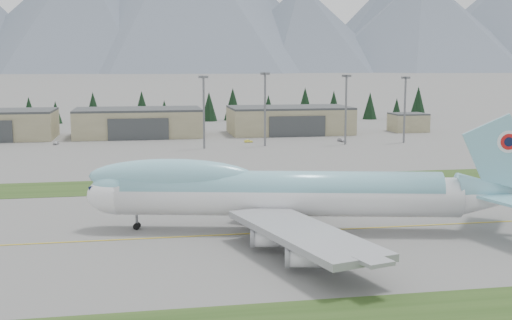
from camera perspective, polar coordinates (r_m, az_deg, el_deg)
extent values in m
plane|color=slate|center=(105.97, -2.24, -6.65)|extent=(7000.00, 7000.00, 0.00)
cube|color=#274217|center=(149.57, -4.64, -2.18)|extent=(400.00, 18.00, 0.08)
cube|color=gold|center=(105.97, -2.24, -6.65)|extent=(400.00, 0.40, 0.02)
cylinder|color=white|center=(107.16, 2.79, -3.24)|extent=(57.05, 18.61, 6.61)
cylinder|color=#82C4D5|center=(106.91, 2.25, -2.59)|extent=(52.96, 17.25, 6.10)
ellipsoid|color=white|center=(110.52, -12.16, -3.06)|extent=(11.74, 8.72, 6.61)
ellipsoid|color=#82C4D5|center=(110.29, -12.18, -2.44)|extent=(9.84, 7.36, 5.60)
ellipsoid|color=#82C4D5|center=(108.05, -7.50, -1.50)|extent=(28.62, 11.48, 6.10)
cube|color=#0C1433|center=(111.19, -13.96, -2.35)|extent=(2.69, 3.05, 1.32)
cone|color=white|center=(112.70, 20.14, -3.17)|extent=(13.30, 8.93, 6.48)
cone|color=#82C4D5|center=(112.47, 20.17, -2.56)|extent=(12.19, 8.15, 5.90)
cube|color=#82C4D5|center=(111.89, 20.82, 0.31)|extent=(12.16, 3.22, 14.04)
cylinder|color=white|center=(112.37, 21.40, 1.57)|extent=(3.62, 0.98, 3.66)
cylinder|color=red|center=(112.47, 21.39, 1.57)|extent=(2.63, 0.76, 2.64)
cylinder|color=#0C1433|center=(112.56, 21.37, 1.58)|extent=(1.53, 0.52, 1.53)
cube|color=#82C4D5|center=(118.91, 20.19, -2.28)|extent=(11.63, 12.59, 0.47)
cube|color=#929499|center=(124.01, 3.63, -2.49)|extent=(27.11, 29.51, 1.02)
cube|color=#929499|center=(91.31, 4.19, -6.51)|extent=(17.54, 31.98, 1.02)
cylinder|color=white|center=(120.37, 1.45, -3.75)|extent=(5.71, 3.61, 2.54)
cylinder|color=white|center=(129.68, 3.70, -2.87)|extent=(5.71, 3.61, 2.54)
cylinder|color=white|center=(95.69, 1.27, -6.99)|extent=(5.71, 3.61, 2.54)
cylinder|color=white|center=(86.68, 4.51, -8.67)|extent=(5.71, 3.61, 2.54)
cylinder|color=slate|center=(110.84, -10.55, -5.45)|extent=(0.53, 0.53, 2.44)
cylinder|color=slate|center=(111.14, 1.97, -5.22)|extent=(0.68, 0.68, 2.64)
cylinder|color=slate|center=(105.22, 1.96, -6.01)|extent=(0.68, 0.68, 2.64)
cylinder|color=slate|center=(111.25, 4.60, -5.23)|extent=(0.68, 0.68, 2.64)
cylinder|color=slate|center=(105.33, 4.74, -6.02)|extent=(0.68, 0.68, 2.64)
cylinder|color=black|center=(110.61, -10.58, -5.84)|extent=(1.17, 0.59, 1.12)
cylinder|color=black|center=(111.38, -10.49, -5.73)|extent=(1.17, 0.59, 1.12)
cylinder|color=black|center=(111.31, 1.96, -5.58)|extent=(1.30, 0.76, 1.22)
cylinder|color=black|center=(105.40, 1.95, -6.39)|extent=(1.30, 0.76, 1.22)
cylinder|color=black|center=(111.42, 4.59, -5.59)|extent=(1.30, 0.76, 1.22)
cylinder|color=black|center=(105.52, 4.73, -6.39)|extent=(1.30, 0.76, 1.22)
cube|color=gray|center=(252.32, -10.41, 3.23)|extent=(48.00, 26.00, 10.00)
cube|color=#373A3C|center=(251.89, -10.44, 4.45)|extent=(48.00, 26.00, 0.80)
cube|color=#373A3C|center=(239.17, -10.41, 2.70)|extent=(22.08, 0.60, 8.00)
cube|color=gray|center=(259.15, 3.00, 3.49)|extent=(48.00, 26.00, 10.00)
cube|color=#373A3C|center=(258.73, 3.01, 4.68)|extent=(48.00, 26.00, 0.80)
cube|color=#373A3C|center=(246.37, 3.70, 2.99)|extent=(22.08, 0.60, 8.00)
cube|color=gray|center=(273.20, 13.37, 3.22)|extent=(14.00, 12.00, 7.00)
cube|color=#373A3C|center=(272.89, 13.40, 4.01)|extent=(14.00, 12.00, 0.60)
cylinder|color=slate|center=(211.55, -4.66, 4.13)|extent=(0.70, 0.70, 23.14)
cube|color=slate|center=(210.97, -4.70, 7.37)|extent=(3.20, 3.20, 0.80)
cylinder|color=slate|center=(217.50, 0.81, 4.40)|extent=(0.70, 0.70, 24.11)
cube|color=slate|center=(216.96, 0.82, 7.68)|extent=(3.20, 3.20, 0.80)
cylinder|color=slate|center=(224.24, 7.99, 4.34)|extent=(0.70, 0.70, 23.28)
cube|color=slate|center=(223.70, 8.05, 7.41)|extent=(3.20, 3.20, 0.80)
cylinder|color=slate|center=(233.19, 13.08, 4.27)|extent=(0.70, 0.70, 22.56)
cube|color=slate|center=(232.66, 13.18, 7.14)|extent=(3.20, 3.20, 0.80)
imported|color=silver|center=(233.61, -17.35, 1.33)|extent=(2.01, 3.87, 1.26)
imported|color=yellow|center=(228.56, -0.68, 1.57)|extent=(3.11, 1.12, 1.02)
imported|color=silver|center=(233.11, 7.64, 1.63)|extent=(2.84, 4.61, 1.25)
cone|color=black|center=(316.84, -19.52, 4.18)|extent=(7.11, 7.11, 12.69)
cone|color=black|center=(315.78, -17.38, 4.07)|extent=(5.93, 5.93, 10.59)
cone|color=black|center=(312.58, -14.27, 4.53)|extent=(8.21, 8.21, 14.66)
cone|color=black|center=(315.70, -10.11, 4.72)|extent=(8.36, 8.36, 14.93)
cone|color=black|center=(311.67, -8.15, 4.33)|extent=(5.95, 5.95, 10.63)
cone|color=black|center=(315.42, -4.19, 4.77)|extent=(7.99, 7.99, 14.27)
cone|color=black|center=(319.42, -2.07, 5.00)|extent=(9.02, 9.02, 16.10)
cone|color=black|center=(322.39, 1.11, 4.71)|extent=(6.99, 6.99, 12.48)
cone|color=black|center=(322.92, 4.38, 5.03)|extent=(9.09, 9.09, 16.23)
cone|color=black|center=(328.86, 6.92, 4.89)|extent=(8.05, 8.05, 14.38)
cone|color=black|center=(330.74, 10.09, 4.78)|extent=(7.61, 7.61, 13.60)
cone|color=black|center=(336.68, 12.39, 4.51)|extent=(5.88, 5.88, 10.50)
cone|color=black|center=(347.35, 14.22, 5.04)|extent=(9.08, 9.08, 16.21)
cone|color=#46515E|center=(2285.35, -15.24, 12.55)|extent=(877.65, 877.65, 398.29)
cone|color=#46515E|center=(2321.04, 3.93, 11.65)|extent=(689.05, 689.05, 309.34)
cone|color=white|center=(2327.96, 3.95, 13.94)|extent=(261.84, 261.84, 123.74)
cone|color=#46515E|center=(2455.15, 14.49, 11.73)|extent=(842.58, 842.58, 351.59)
cone|color=#46515E|center=(3014.42, -14.07, 12.30)|extent=(954.04, 954.04, 477.02)
cone|color=#46515E|center=(3051.24, -0.53, 12.20)|extent=(890.69, 890.69, 445.35)
cone|color=#46515E|center=(3243.62, 12.03, 11.86)|extent=(903.26, 903.26, 451.63)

